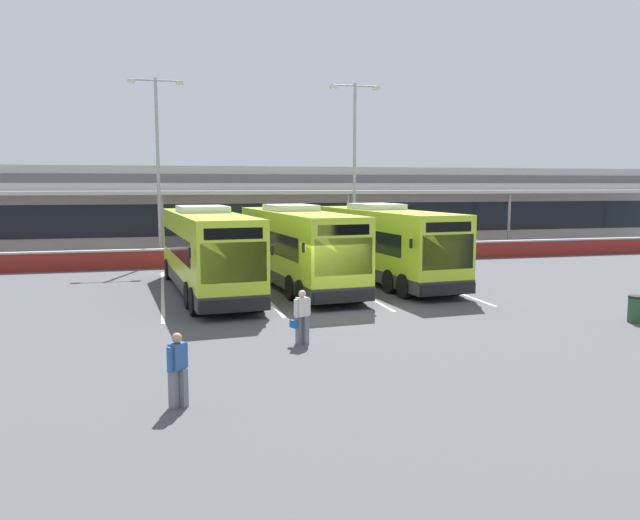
{
  "coord_description": "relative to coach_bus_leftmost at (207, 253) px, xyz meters",
  "views": [
    {
      "loc": [
        -6.25,
        -22.14,
        4.71
      ],
      "look_at": [
        0.1,
        3.0,
        1.6
      ],
      "focal_mm": 35.25,
      "sensor_mm": 36.0,
      "label": 1
    }
  ],
  "objects": [
    {
      "name": "pedestrian_with_handbag",
      "position": [
        2.09,
        -9.63,
        -0.93
      ],
      "size": [
        0.65,
        0.4,
        1.62
      ],
      "color": "slate",
      "rests_on": "ground"
    },
    {
      "name": "lamp_post_west",
      "position": [
        -1.97,
        11.86,
        4.5
      ],
      "size": [
        3.24,
        0.28,
        11.0
      ],
      "color": "#9E9EA3",
      "rests_on": "ground"
    },
    {
      "name": "terminal_building",
      "position": [
        4.39,
        21.56,
        1.23
      ],
      "size": [
        70.0,
        13.0,
        6.0
      ],
      "color": "silver",
      "rests_on": "ground"
    },
    {
      "name": "bay_stripe_far_west",
      "position": [
        -1.91,
        0.65,
        -1.78
      ],
      "size": [
        0.14,
        13.0,
        0.01
      ],
      "primitive_type": "cube",
      "color": "silver",
      "rests_on": "ground"
    },
    {
      "name": "ground_plane",
      "position": [
        4.39,
        -5.35,
        -1.79
      ],
      "size": [
        200.0,
        200.0,
        0.0
      ],
      "primitive_type": "plane",
      "color": "#4C4C51"
    },
    {
      "name": "coach_bus_leftmost",
      "position": [
        0.0,
        0.0,
        0.0
      ],
      "size": [
        3.78,
        12.32,
        3.78
      ],
      "color": "#B7DB2D",
      "rests_on": "ground"
    },
    {
      "name": "lamp_post_centre",
      "position": [
        10.1,
        10.92,
        4.5
      ],
      "size": [
        3.24,
        0.28,
        11.0
      ],
      "color": "#9E9EA3",
      "rests_on": "ground"
    },
    {
      "name": "litter_bin",
      "position": [
        13.88,
        -9.58,
        -1.32
      ],
      "size": [
        0.54,
        0.54,
        0.93
      ],
      "color": "#2D5133",
      "rests_on": "ground"
    },
    {
      "name": "coach_bus_centre",
      "position": [
        8.65,
        1.34,
        0.0
      ],
      "size": [
        3.78,
        12.32,
        3.78
      ],
      "color": "#B7DB2D",
      "rests_on": "ground"
    },
    {
      "name": "pedestrian_in_dark_coat",
      "position": [
        -1.62,
        -14.24,
        -0.91
      ],
      "size": [
        0.45,
        0.44,
        1.62
      ],
      "color": "slate",
      "rests_on": "ground"
    },
    {
      "name": "red_barrier_wall",
      "position": [
        4.39,
        9.15,
        -1.23
      ],
      "size": [
        60.0,
        0.4,
        1.1
      ],
      "color": "maroon",
      "rests_on": "ground"
    },
    {
      "name": "bay_stripe_west",
      "position": [
        2.29,
        0.65,
        -1.78
      ],
      "size": [
        0.14,
        13.0,
        0.01
      ],
      "primitive_type": "cube",
      "color": "silver",
      "rests_on": "ground"
    },
    {
      "name": "bay_stripe_centre",
      "position": [
        10.69,
        0.65,
        -1.78
      ],
      "size": [
        0.14,
        13.0,
        0.01
      ],
      "primitive_type": "cube",
      "color": "silver",
      "rests_on": "ground"
    },
    {
      "name": "bay_stripe_mid_west",
      "position": [
        6.49,
        0.65,
        -1.78
      ],
      "size": [
        0.14,
        13.0,
        0.01
      ],
      "primitive_type": "cube",
      "color": "silver",
      "rests_on": "ground"
    },
    {
      "name": "coach_bus_left_centre",
      "position": [
        4.16,
        0.78,
        0.0
      ],
      "size": [
        3.78,
        12.32,
        3.78
      ],
      "color": "#B7DB2D",
      "rests_on": "ground"
    }
  ]
}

